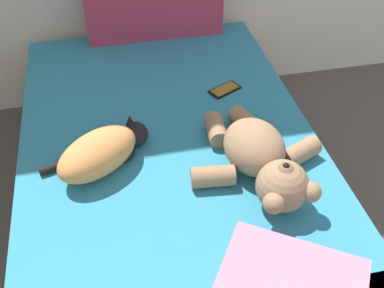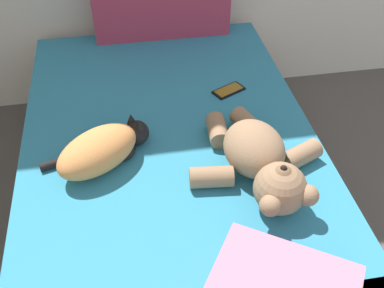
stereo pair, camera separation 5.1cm
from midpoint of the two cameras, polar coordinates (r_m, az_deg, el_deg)
bed at (r=2.01m, az=-1.58°, el=-5.57°), size 1.25×2.06×0.48m
cat at (r=1.75m, az=-10.38°, el=-0.66°), size 0.43×0.35×0.15m
teddy_bear at (r=1.68m, az=9.43°, el=-2.08°), size 0.53×0.61×0.20m
cell_phone at (r=2.15m, az=5.27°, el=6.67°), size 0.16×0.13×0.01m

